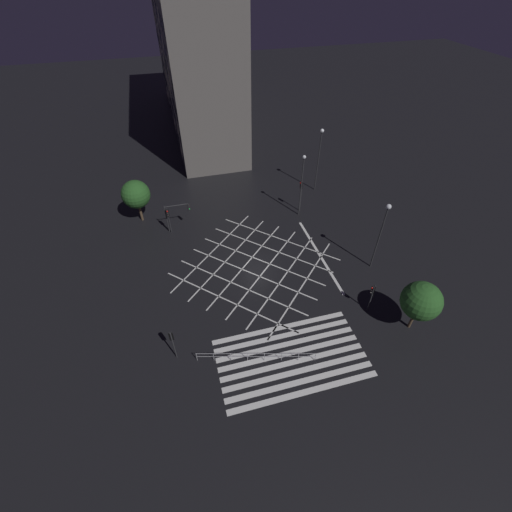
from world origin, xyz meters
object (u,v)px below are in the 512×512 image
at_px(traffic_light_ne_main, 301,190).
at_px(traffic_light_nw_main, 179,211).
at_px(traffic_light_nw_cross, 168,216).
at_px(street_lamp_east, 320,149).
at_px(traffic_light_sw_cross, 172,340).
at_px(street_lamp_west, 302,178).
at_px(street_lamp_far, 383,224).
at_px(traffic_light_se_main, 372,293).
at_px(street_tree_near, 421,301).
at_px(street_tree_far, 136,194).

xyz_separation_m(traffic_light_ne_main, traffic_light_nw_main, (-15.24, 0.01, -0.38)).
bearing_deg(traffic_light_nw_cross, street_lamp_east, 103.07).
bearing_deg(street_lamp_east, traffic_light_nw_cross, -166.93).
distance_m(traffic_light_sw_cross, traffic_light_nw_main, 17.71).
xyz_separation_m(street_lamp_west, street_lamp_far, (4.18, -11.12, 0.38)).
distance_m(traffic_light_se_main, street_lamp_west, 16.75).
bearing_deg(traffic_light_nw_cross, street_tree_near, 45.21).
xyz_separation_m(traffic_light_se_main, street_lamp_east, (3.58, 21.67, 3.73)).
bearing_deg(traffic_light_se_main, street_tree_far, -45.29).
height_order(traffic_light_ne_main, street_lamp_east, street_lamp_east).
relative_size(traffic_light_ne_main, street_lamp_east, 0.50).
relative_size(street_lamp_west, street_tree_near, 1.54).
bearing_deg(traffic_light_ne_main, street_tree_far, -9.43).
bearing_deg(street_lamp_east, street_lamp_far, -90.65).
bearing_deg(street_lamp_west, traffic_light_ne_main, 65.57).
bearing_deg(street_tree_far, traffic_light_nw_main, -35.26).
height_order(street_lamp_far, street_tree_near, street_lamp_far).
height_order(street_lamp_east, street_tree_near, street_lamp_east).
relative_size(street_lamp_west, street_tree_far, 1.50).
bearing_deg(traffic_light_nw_cross, traffic_light_sw_cross, -3.36).
distance_m(traffic_light_ne_main, traffic_light_nw_cross, 16.58).
xyz_separation_m(traffic_light_ne_main, traffic_light_nw_cross, (-16.56, -0.35, -0.65)).
bearing_deg(traffic_light_nw_cross, street_lamp_far, 60.48).
xyz_separation_m(traffic_light_nw_cross, street_lamp_west, (16.21, -0.43, 2.87)).
xyz_separation_m(traffic_light_ne_main, traffic_light_sw_cross, (-17.57, -17.54, -0.66)).
relative_size(traffic_light_nw_cross, street_lamp_west, 0.42).
xyz_separation_m(traffic_light_sw_cross, street_lamp_west, (17.22, 16.77, 2.88)).
xyz_separation_m(traffic_light_nw_main, street_lamp_east, (19.26, 4.41, 3.40)).
bearing_deg(street_tree_far, street_lamp_west, -11.80).
bearing_deg(traffic_light_nw_main, street_lamp_far, -31.98).
height_order(traffic_light_ne_main, street_tree_near, street_tree_near).
height_order(traffic_light_ne_main, traffic_light_sw_cross, traffic_light_ne_main).
bearing_deg(street_lamp_far, traffic_light_ne_main, 107.85).
relative_size(traffic_light_nw_cross, street_lamp_east, 0.39).
xyz_separation_m(street_lamp_east, street_tree_near, (-0.78, -24.43, -2.54)).
bearing_deg(street_lamp_east, street_lamp_west, -130.03).
height_order(traffic_light_nw_main, street_tree_far, street_tree_far).
xyz_separation_m(traffic_light_se_main, traffic_light_nw_main, (-15.69, 17.26, 0.33)).
relative_size(traffic_light_nw_cross, street_lamp_far, 0.43).
distance_m(traffic_light_se_main, street_tree_far, 28.95).
xyz_separation_m(traffic_light_nw_main, street_lamp_far, (19.07, -11.91, 2.98)).
bearing_deg(street_lamp_far, street_lamp_west, 110.62).
height_order(traffic_light_se_main, street_tree_far, street_tree_far).
bearing_deg(traffic_light_nw_main, street_lamp_east, 12.91).
xyz_separation_m(traffic_light_sw_cross, street_lamp_far, (21.40, 5.65, 3.26)).
distance_m(traffic_light_nw_cross, street_lamp_east, 21.44).
relative_size(traffic_light_nw_main, street_lamp_west, 0.45).
bearing_deg(traffic_light_ne_main, street_tree_near, 99.19).
relative_size(traffic_light_ne_main, street_lamp_far, 0.55).
bearing_deg(street_lamp_west, street_tree_far, 168.20).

